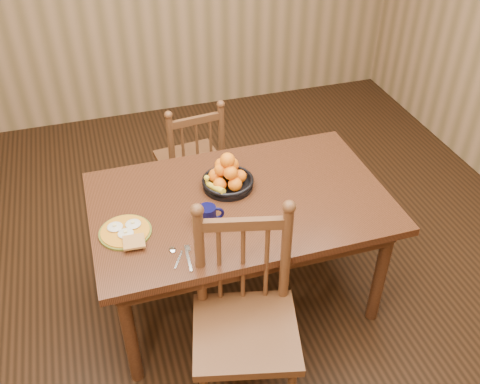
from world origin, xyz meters
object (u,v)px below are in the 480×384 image
object	(u,v)px
breakfast_plate	(126,232)
chair_far	(192,161)
dining_table	(240,211)
coffee_mug	(208,215)
chair_near	(245,322)
fruit_bowl	(227,177)

from	to	relation	value
breakfast_plate	chair_far	bearing A→B (deg)	60.66
dining_table	coffee_mug	bearing A→B (deg)	-147.19
chair_far	coffee_mug	size ratio (longest dim) A/B	6.94
chair_near	breakfast_plate	world-z (taller)	chair_near
dining_table	fruit_bowl	xyz separation A→B (m)	(-0.03, 0.13, 0.15)
chair_far	breakfast_plate	xyz separation A→B (m)	(-0.54, -0.96, 0.31)
chair_far	chair_near	bearing A→B (deg)	80.53
dining_table	chair_near	distance (m)	0.66
coffee_mug	dining_table	bearing A→B (deg)	32.81
dining_table	chair_far	distance (m)	0.90
chair_far	dining_table	bearing A→B (deg)	89.29
dining_table	fruit_bowl	distance (m)	0.20
dining_table	breakfast_plate	bearing A→B (deg)	-171.19
coffee_mug	fruit_bowl	xyz separation A→B (m)	(0.18, 0.27, 0.02)
dining_table	chair_near	bearing A→B (deg)	-105.03
chair_far	coffee_mug	xyz separation A→B (m)	(-0.13, -1.00, 0.35)
coffee_mug	chair_far	bearing A→B (deg)	82.87
dining_table	chair_near	size ratio (longest dim) A/B	1.48
dining_table	breakfast_plate	xyz separation A→B (m)	(-0.63, -0.10, 0.10)
fruit_bowl	breakfast_plate	bearing A→B (deg)	-158.89
chair_near	coffee_mug	size ratio (longest dim) A/B	8.05
coffee_mug	breakfast_plate	bearing A→B (deg)	174.75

